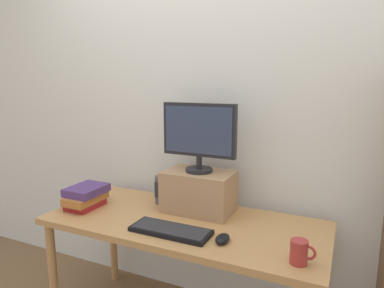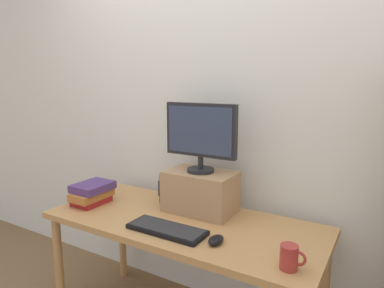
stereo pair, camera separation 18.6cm
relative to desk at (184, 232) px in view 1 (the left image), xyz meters
name	(u,v)px [view 1 (the left image)]	position (x,y,z in m)	size (l,w,h in m)	color
back_wall	(214,107)	(0.00, 0.44, 0.67)	(7.00, 0.08, 2.60)	silver
desk	(184,232)	(0.00, 0.00, 0.00)	(1.54, 0.66, 0.70)	#B7844C
riser_box	(199,191)	(0.02, 0.16, 0.19)	(0.40, 0.26, 0.24)	#A87F56
computer_monitor	(199,134)	(0.02, 0.16, 0.54)	(0.44, 0.16, 0.40)	black
keyboard	(171,230)	(0.01, -0.17, 0.08)	(0.42, 0.16, 0.02)	black
computer_mouse	(223,239)	(0.29, -0.16, 0.09)	(0.06, 0.10, 0.04)	black
book_stack	(86,196)	(-0.63, -0.07, 0.14)	(0.18, 0.26, 0.13)	maroon
coffee_mug	(300,252)	(0.64, -0.20, 0.12)	(0.11, 0.07, 0.10)	#9E2D28
desk_speaker	(160,190)	(-0.25, 0.18, 0.16)	(0.07, 0.07, 0.18)	#4C4C51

